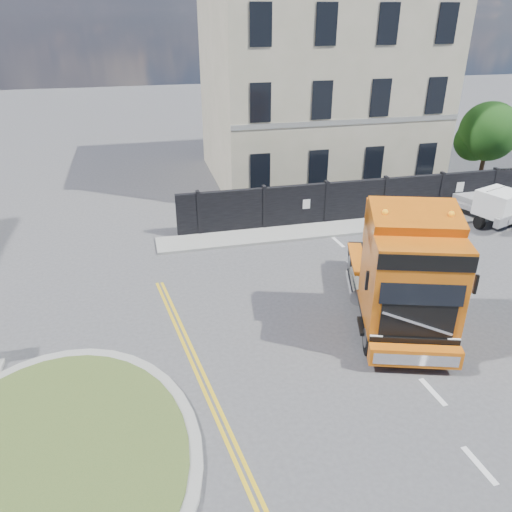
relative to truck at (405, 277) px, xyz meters
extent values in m
plane|color=#424244|center=(-3.22, -0.23, -1.82)|extent=(120.00, 120.00, 0.00)
cylinder|color=gray|center=(-10.22, -3.23, -1.76)|extent=(6.80, 6.80, 0.12)
cylinder|color=#30471C|center=(-10.22, -3.23, -1.68)|extent=(6.20, 6.20, 0.05)
cube|color=black|center=(2.78, 8.77, -0.82)|extent=(18.00, 0.25, 2.00)
cube|color=beige|center=(2.78, 16.27, 3.68)|extent=(12.00, 10.00, 11.00)
cylinder|color=#382619|center=(11.28, 11.77, -0.62)|extent=(0.24, 0.24, 2.40)
sphere|color=#183710|center=(11.28, 11.77, 1.38)|extent=(3.20, 3.20, 3.20)
sphere|color=#183710|center=(10.78, 12.17, 0.78)|extent=(2.20, 2.20, 2.20)
cube|color=gray|center=(2.78, 7.87, -1.76)|extent=(20.00, 1.60, 0.12)
cube|color=black|center=(0.34, 1.08, -1.06)|extent=(4.31, 6.86, 0.46)
cube|color=#CB5D0E|center=(-0.19, -0.61, 0.36)|extent=(3.22, 3.29, 2.85)
cube|color=#CB5D0E|center=(0.13, 0.41, 1.53)|extent=(2.70, 1.64, 1.42)
cube|color=black|center=(-0.59, -1.85, 0.77)|extent=(2.15, 0.74, 1.07)
cube|color=#CB5D0E|center=(-0.69, -2.16, -1.26)|extent=(2.53, 1.11, 0.56)
cylinder|color=black|center=(-1.49, -1.05, -1.29)|extent=(0.63, 1.11, 1.06)
cylinder|color=gray|center=(-1.49, -1.05, -1.29)|extent=(0.52, 0.66, 0.58)
cylinder|color=black|center=(0.61, -1.72, -1.29)|extent=(0.63, 1.11, 1.06)
cylinder|color=gray|center=(0.61, -1.72, -1.29)|extent=(0.52, 0.66, 0.58)
cylinder|color=black|center=(-0.39, 2.38, -1.29)|extent=(0.63, 1.11, 1.06)
cylinder|color=gray|center=(-0.39, 2.38, -1.29)|extent=(0.52, 0.66, 0.58)
cylinder|color=black|center=(1.70, 1.72, -1.29)|extent=(0.63, 1.11, 1.06)
cylinder|color=gray|center=(1.70, 1.72, -1.29)|extent=(0.52, 0.66, 0.58)
cylinder|color=black|center=(-0.02, 3.55, -1.29)|extent=(0.63, 1.11, 1.06)
cylinder|color=gray|center=(-0.02, 3.55, -1.29)|extent=(0.52, 0.66, 0.58)
cylinder|color=black|center=(2.07, 2.88, -1.29)|extent=(0.63, 1.11, 1.06)
cylinder|color=gray|center=(2.07, 2.88, -1.29)|extent=(0.52, 0.66, 0.58)
cube|color=gray|center=(8.37, 7.77, -1.20)|extent=(3.00, 4.55, 0.22)
cube|color=silver|center=(8.37, 6.44, -0.63)|extent=(2.11, 2.06, 1.15)
cylinder|color=black|center=(7.53, 6.44, -1.51)|extent=(0.22, 0.62, 0.62)
cylinder|color=black|center=(9.20, 6.44, -1.51)|extent=(0.22, 0.62, 0.62)
cylinder|color=black|center=(7.53, 9.09, -1.51)|extent=(0.22, 0.62, 0.62)
cylinder|color=black|center=(9.20, 9.09, -1.51)|extent=(0.22, 0.62, 0.62)
camera|label=1|loc=(-7.59, -11.98, 7.38)|focal=35.00mm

